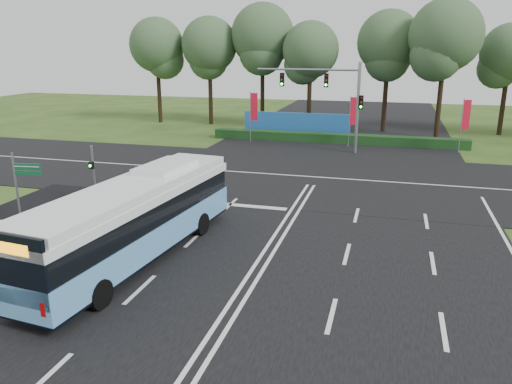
% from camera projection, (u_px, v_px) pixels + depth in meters
% --- Properties ---
extents(ground, '(120.00, 120.00, 0.00)m').
position_uv_depth(ground, '(268.00, 247.00, 21.01)').
color(ground, '#2B4918').
rests_on(ground, ground).
extents(road_main, '(20.00, 120.00, 0.04)m').
position_uv_depth(road_main, '(268.00, 246.00, 21.00)').
color(road_main, black).
rests_on(road_main, ground).
extents(road_cross, '(120.00, 14.00, 0.05)m').
position_uv_depth(road_cross, '(313.00, 177.00, 32.11)').
color(road_cross, black).
rests_on(road_cross, ground).
extents(kerb_strip, '(0.25, 18.00, 0.12)m').
position_uv_depth(kerb_strip, '(16.00, 247.00, 20.78)').
color(kerb_strip, gray).
rests_on(kerb_strip, ground).
extents(city_bus, '(3.63, 11.92, 3.37)m').
position_uv_depth(city_bus, '(135.00, 219.00, 19.27)').
color(city_bus, '#5A99D2').
rests_on(city_bus, ground).
extents(pedestrian_signal, '(0.30, 0.41, 3.21)m').
position_uv_depth(pedestrian_signal, '(93.00, 173.00, 26.04)').
color(pedestrian_signal, gray).
rests_on(pedestrian_signal, ground).
extents(street_sign, '(1.35, 0.26, 3.48)m').
position_uv_depth(street_sign, '(22.00, 180.00, 22.88)').
color(street_sign, gray).
rests_on(street_sign, ground).
extents(banner_flag_left, '(0.64, 0.17, 4.41)m').
position_uv_depth(banner_flag_left, '(253.00, 110.00, 42.95)').
color(banner_flag_left, gray).
rests_on(banner_flag_left, ground).
extents(banner_flag_mid, '(0.60, 0.24, 4.24)m').
position_uv_depth(banner_flag_mid, '(353.00, 114.00, 41.08)').
color(banner_flag_mid, gray).
rests_on(banner_flag_mid, ground).
extents(banner_flag_right, '(0.62, 0.22, 4.30)m').
position_uv_depth(banner_flag_right, '(465.00, 118.00, 38.45)').
color(banner_flag_right, gray).
rests_on(banner_flag_right, ground).
extents(traffic_light_gantry, '(8.41, 0.28, 7.00)m').
position_uv_depth(traffic_light_gantry, '(335.00, 93.00, 38.63)').
color(traffic_light_gantry, gray).
rests_on(traffic_light_gantry, ground).
extents(hedge, '(22.00, 1.20, 0.80)m').
position_uv_depth(hedge, '(336.00, 138.00, 43.58)').
color(hedge, '#143716').
rests_on(hedge, ground).
extents(blue_hoarding, '(10.00, 0.30, 2.20)m').
position_uv_depth(blue_hoarding, '(296.00, 124.00, 46.71)').
color(blue_hoarding, '#1F5FAC').
rests_on(blue_hoarding, ground).
extents(eucalyptus_row, '(53.03, 10.00, 12.93)m').
position_uv_depth(eucalyptus_row, '(385.00, 41.00, 46.83)').
color(eucalyptus_row, black).
rests_on(eucalyptus_row, ground).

